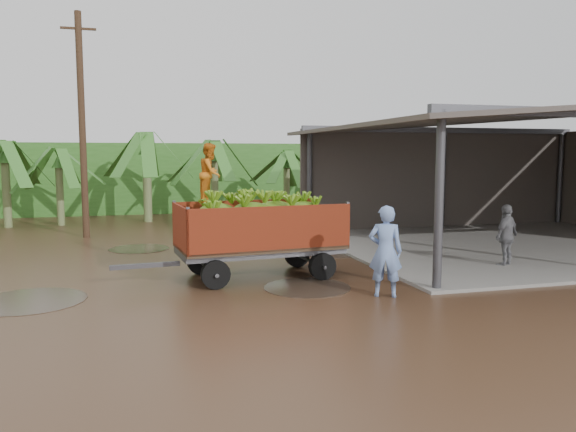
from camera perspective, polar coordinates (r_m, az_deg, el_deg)
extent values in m
plane|color=black|center=(14.98, -10.73, -5.51)|extent=(100.00, 100.00, 0.00)
cube|color=gray|center=(20.02, 22.21, -2.79)|extent=(12.00, 10.00, 0.08)
cube|color=#383330|center=(19.83, 22.73, 9.32)|extent=(12.78, 10.80, 1.01)
cube|color=#383330|center=(23.88, 15.23, 3.59)|extent=(12.00, 0.12, 4.00)
cube|color=#2D661E|center=(30.66, -17.03, 3.71)|extent=(22.00, 3.00, 3.60)
cube|color=#47474C|center=(13.39, -14.29, -4.90)|extent=(1.59, 0.25, 0.11)
imported|color=orange|center=(13.86, -7.88, 4.34)|extent=(0.81, 0.88, 1.46)
imported|color=#708FCC|center=(12.14, 9.86, -3.54)|extent=(0.85, 0.73, 1.97)
imported|color=slate|center=(16.13, 21.31, -1.91)|extent=(1.09, 0.82, 1.71)
cylinder|color=#47301E|center=(21.68, -20.18, 8.52)|extent=(0.24, 0.24, 8.05)
cube|color=#47301E|center=(22.11, -20.53, 17.41)|extent=(1.20, 0.08, 0.08)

